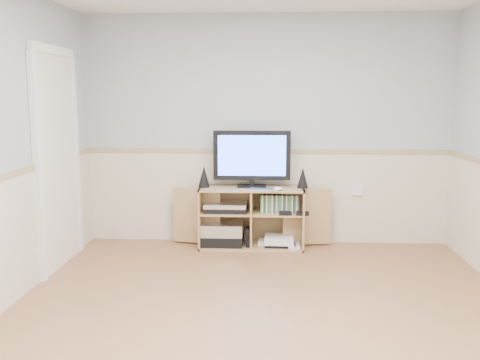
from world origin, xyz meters
The scene contains 11 objects.
room centered at (-0.06, 0.12, 1.22)m, with size 4.04×4.54×2.54m.
media_cabinet centered at (-0.16, 2.06, 0.33)m, with size 1.74×0.42×0.65m.
monitor centered at (-0.16, 2.06, 0.98)m, with size 0.82×0.18×0.61m.
speaker_left centered at (-0.67, 2.03, 0.77)m, with size 0.13×0.13×0.23m, color black.
speaker_right centered at (0.39, 2.03, 0.76)m, with size 0.12×0.12×0.22m, color black.
keyboard centered at (-0.02, 1.87, 0.66)m, with size 0.31×0.12×0.01m, color silver.
mouse centered at (0.13, 1.87, 0.67)m, with size 0.10×0.06×0.04m, color white.
av_components centered at (-0.46, 2.01, 0.22)m, with size 0.53×0.34×0.47m.
game_consoles centered at (0.13, 2.00, 0.07)m, with size 0.45×0.30×0.11m.
game_cases centered at (0.14, 1.99, 0.48)m, with size 0.40×0.14×0.19m, color #3F8C3F.
wall_outlet centered at (1.00, 2.23, 0.60)m, with size 0.12×0.03×0.12m, color white.
Camera 1 is at (0.02, -3.63, 1.63)m, focal length 40.00 mm.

